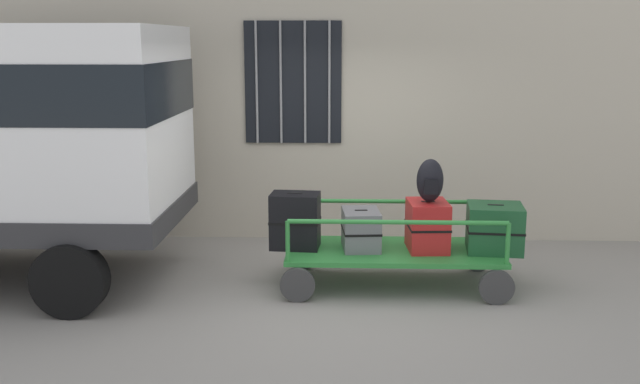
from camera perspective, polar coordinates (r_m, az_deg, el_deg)
ground_plane at (r=7.37m, az=0.84°, el=-8.04°), size 40.00×40.00×0.00m
building_wall at (r=9.17m, az=1.19°, el=11.80°), size 12.00×0.38×5.00m
luggage_cart at (r=7.55m, az=5.84°, el=-4.99°), size 2.28×1.09×0.39m
cart_railing at (r=7.44m, az=5.90°, el=-1.94°), size 2.17×0.96×0.43m
suitcase_left_bottom at (r=7.48m, az=-1.97°, el=-2.28°), size 0.53×0.40×0.58m
suitcase_midleft_bottom at (r=7.49m, az=3.26°, el=-2.97°), size 0.42×0.54×0.41m
suitcase_center_bottom at (r=7.50m, az=8.49°, el=-2.64°), size 0.44×0.53×0.51m
suitcase_midright_bottom at (r=7.60m, az=13.63°, el=-2.78°), size 0.61×0.56×0.49m
backpack at (r=7.36m, az=8.69°, el=0.89°), size 0.27×0.22×0.44m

